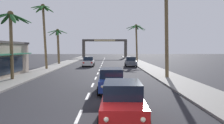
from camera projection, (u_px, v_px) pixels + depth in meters
name	position (u px, v px, depth m)	size (l,w,h in m)	color
sidewalk_right	(159.00, 73.00, 26.97)	(3.20, 110.00, 0.14)	gray
sidewalk_left	(36.00, 73.00, 26.74)	(3.20, 110.00, 0.14)	gray
lane_markings	(101.00, 74.00, 25.71)	(4.28, 85.88, 0.01)	silver
sedan_lead_at_stop_bar	(122.00, 101.00, 9.33)	(2.05, 4.49, 1.68)	red
sedan_third_in_queue	(111.00, 80.00, 15.47)	(2.00, 4.47, 1.68)	navy
sedan_oncoming_far	(89.00, 61.00, 36.93)	(2.01, 4.48, 1.68)	silver
sedan_parked_nearest_kerb	(131.00, 62.00, 36.79)	(2.00, 4.47, 1.68)	#4C515B
palm_left_second	(11.00, 28.00, 20.60)	(3.99, 4.15, 6.77)	brown
palm_left_third	(44.00, 22.00, 30.98)	(3.35, 3.38, 9.60)	brown
palm_left_farthest	(58.00, 40.00, 41.61)	(3.88, 3.77, 6.97)	brown
palm_right_second	(166.00, 14.00, 21.82)	(3.40, 3.75, 9.84)	brown
palm_right_farthest	(136.00, 35.00, 48.83)	(4.59, 4.60, 8.68)	brown
town_gateway_arch	(105.00, 46.00, 69.95)	(14.72, 0.90, 6.11)	#423D38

